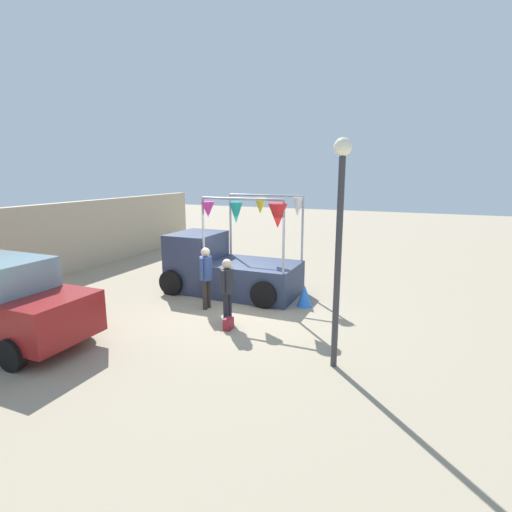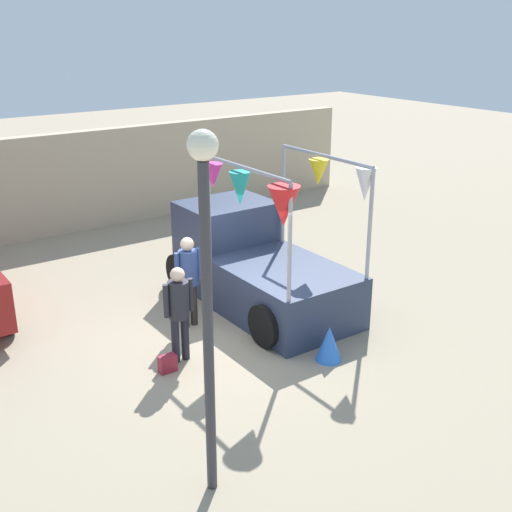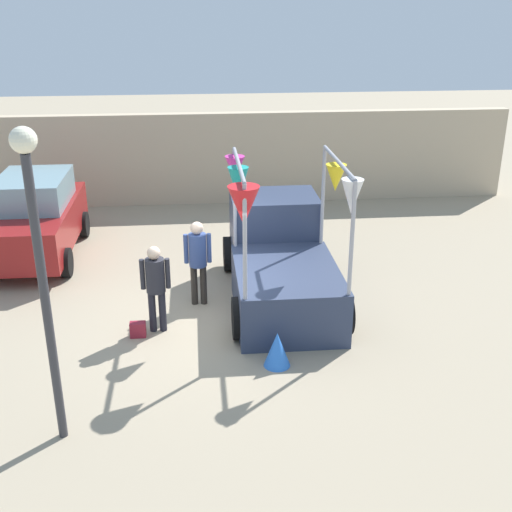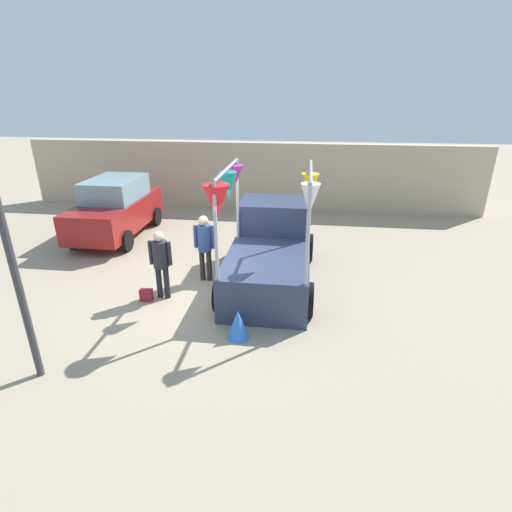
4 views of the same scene
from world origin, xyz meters
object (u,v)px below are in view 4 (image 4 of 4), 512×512
vendor_truck (271,248)px  street_lamp (1,221)px  person_customer (161,259)px  person_vendor (204,242)px  handbag (146,295)px  folded_kite_bundle_azure (238,324)px  parked_car (116,208)px

vendor_truck → street_lamp: bearing=-130.0°
vendor_truck → person_customer: vendor_truck is taller
person_vendor → person_customer: bearing=-126.3°
person_customer → street_lamp: (-1.18, -2.91, 1.77)m
vendor_truck → handbag: size_ratio=14.66×
person_customer → handbag: (-0.35, -0.20, -0.84)m
person_customer → street_lamp: 3.61m
person_customer → handbag: 0.94m
person_vendor → handbag: person_vendor is taller
person_customer → folded_kite_bundle_azure: 2.53m
parked_car → folded_kite_bundle_azure: size_ratio=6.67×
person_customer → vendor_truck: bearing=29.3°
folded_kite_bundle_azure → person_customer: bearing=145.1°
vendor_truck → folded_kite_bundle_azure: 2.80m
folded_kite_bundle_azure → handbag: bearing=153.0°
person_customer → folded_kite_bundle_azure: (1.99, -1.39, -0.68)m
person_customer → folded_kite_bundle_azure: person_customer is taller
parked_car → folded_kite_bundle_azure: parked_car is taller
parked_car → handbag: size_ratio=14.29×
parked_car → folded_kite_bundle_azure: 7.27m
person_vendor → handbag: (-1.11, -1.23, -0.89)m
parked_car → handbag: bearing=-58.2°
handbag → street_lamp: size_ratio=0.07×
parked_car → street_lamp: 7.28m
vendor_truck → street_lamp: street_lamp is taller
vendor_truck → street_lamp: 5.85m
person_customer → handbag: bearing=-150.3°
vendor_truck → parked_car: size_ratio=1.03×
person_customer → person_vendor: person_vendor is taller
parked_car → person_customer: (2.91, -3.93, 0.04)m
parked_car → handbag: 4.93m
person_customer → person_vendor: 1.28m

